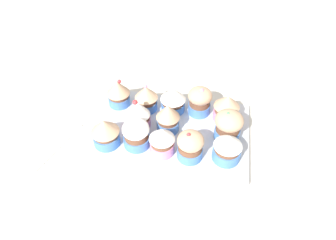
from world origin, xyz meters
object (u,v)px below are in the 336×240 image
Objects in this scene: napkin at (36,135)px; cupcake_5 at (228,124)px; cupcake_9 at (190,145)px; cupcake_7 at (138,113)px; cupcake_0 at (226,107)px; cupcake_2 at (172,99)px; baking_tray at (168,131)px; cupcake_11 at (136,134)px; cupcake_8 at (228,147)px; cupcake_1 at (200,101)px; cupcake_12 at (105,132)px; cupcake_3 at (146,97)px; cupcake_6 at (168,117)px; cupcake_10 at (164,141)px; cupcake_4 at (118,93)px.

cupcake_5 is at bearing -170.97° from napkin.
cupcake_7 is at bearing -29.93° from cupcake_9.
cupcake_7 reaches higher than cupcake_0.
cupcake_2 is at bearing -3.49° from cupcake_0.
baking_tray is at bearing 177.87° from cupcake_7.
cupcake_9 is 12.26cm from cupcake_11.
cupcake_0 is at bearing -86.02° from cupcake_8.
cupcake_2 is (13.46, -0.82, -0.13)cm from cupcake_0.
cupcake_1 reaches higher than cupcake_11.
cupcake_11 reaches higher than cupcake_2.
cupcake_5 is (-0.70, 5.88, 0.22)cm from cupcake_0.
cupcake_0 and cupcake_12 have the same top height.
cupcake_3 is 18.59cm from cupcake_9.
cupcake_6 is 9.71cm from cupcake_9.
cupcake_8 and cupcake_12 have the same top height.
cupcake_6 is at bearing -85.93° from cupcake_10.
cupcake_9 reaches higher than cupcake_0.
cupcake_0 is at bearing -163.54° from napkin.
cupcake_11 is 25.18cm from napkin.
cupcake_5 reaches higher than cupcake_12.
cupcake_1 is 0.50× the size of napkin.
cupcake_11 is (-7.92, 12.74, -0.25)cm from cupcake_4.
cupcake_2 is at bearing -42.88° from cupcake_8.
cupcake_1 reaches higher than napkin.
napkin is at bearing 9.03° from cupcake_5.
baking_tray is 5.06× the size of cupcake_6.
cupcake_1 reaches higher than cupcake_3.
cupcake_7 is 1.06× the size of cupcake_9.
cupcake_3 is (19.66, -0.07, 0.04)cm from cupcake_0.
cupcake_4 is 28.49cm from cupcake_5.
baking_tray is at bearing -167.48° from napkin.
cupcake_0 is 6.65cm from cupcake_1.
cupcake_3 reaches higher than baking_tray.
cupcake_9 reaches higher than cupcake_12.
cupcake_4 is 0.97× the size of cupcake_5.
cupcake_5 reaches higher than cupcake_10.
cupcake_8 is at bearing 155.29° from cupcake_6.
cupcake_3 is at bearing -0.21° from cupcake_0.
baking_tray is 4.92× the size of cupcake_1.
baking_tray is at bearing 25.10° from cupcake_0.
cupcake_4 is 15.39cm from cupcake_6.
cupcake_11 reaches higher than baking_tray.
cupcake_5 is 1.09× the size of cupcake_12.
cupcake_11 is at bearing 99.62° from cupcake_7.
cupcake_3 reaches higher than cupcake_8.
cupcake_3 is 1.06× the size of cupcake_11.
cupcake_5 is (-27.73, 6.52, 0.15)cm from cupcake_4.
baking_tray is 4.99× the size of cupcake_5.
baking_tray is 15.87cm from cupcake_8.
cupcake_6 is at bearing 47.22° from cupcake_1.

